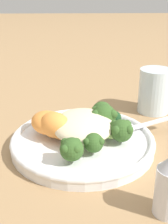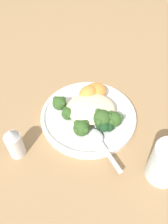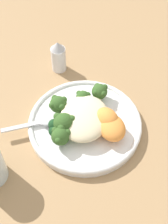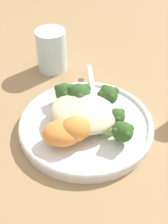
{
  "view_description": "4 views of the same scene",
  "coord_description": "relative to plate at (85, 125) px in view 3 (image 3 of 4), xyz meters",
  "views": [
    {
      "loc": [
        0.46,
        0.0,
        0.27
      ],
      "look_at": [
        -0.02,
        0.02,
        0.06
      ],
      "focal_mm": 50.0,
      "sensor_mm": 36.0,
      "label": 1
    },
    {
      "loc": [
        0.01,
        0.37,
        0.44
      ],
      "look_at": [
        0.01,
        0.02,
        0.04
      ],
      "focal_mm": 35.0,
      "sensor_mm": 36.0,
      "label": 2
    },
    {
      "loc": [
        -0.38,
        -0.07,
        0.56
      ],
      "look_at": [
        0.01,
        0.01,
        0.04
      ],
      "focal_mm": 50.0,
      "sensor_mm": 36.0,
      "label": 3
    },
    {
      "loc": [
        0.16,
        -0.36,
        0.41
      ],
      "look_at": [
        -0.01,
        0.02,
        0.03
      ],
      "focal_mm": 50.0,
      "sensor_mm": 36.0,
      "label": 4
    }
  ],
  "objects": [
    {
      "name": "broccoli_stalk_1",
      "position": [
        0.04,
        0.01,
        0.02
      ],
      "size": [
        0.1,
        0.06,
        0.03
      ],
      "rotation": [
        0.0,
        0.0,
        0.39
      ],
      "color": "#8EB25B",
      "rests_on": "plate"
    },
    {
      "name": "ground_plane",
      "position": [
        0.0,
        -0.01,
        -0.01
      ],
      "size": [
        4.0,
        4.0,
        0.0
      ],
      "primitive_type": "plane",
      "color": "#9E7A51"
    },
    {
      "name": "broccoli_stalk_0",
      "position": [
        0.06,
        -0.02,
        0.03
      ],
      "size": [
        0.13,
        0.04,
        0.04
      ],
      "rotation": [
        0.0,
        0.0,
        -0.03
      ],
      "color": "#8EB25B",
      "rests_on": "plate"
    },
    {
      "name": "broccoli_stalk_2",
      "position": [
        0.01,
        0.05,
        0.03
      ],
      "size": [
        0.07,
        0.11,
        0.04
      ],
      "rotation": [
        0.0,
        0.0,
        1.09
      ],
      "color": "#8EB25B",
      "rests_on": "plate"
    },
    {
      "name": "sweet_potato_chunk_1",
      "position": [
        -0.0,
        -0.05,
        0.03
      ],
      "size": [
        0.07,
        0.07,
        0.04
      ],
      "primitive_type": "ellipsoid",
      "rotation": [
        0.0,
        0.0,
        4.03
      ],
      "color": "orange",
      "rests_on": "plate"
    },
    {
      "name": "salt_shaker",
      "position": [
        0.17,
        0.1,
        0.03
      ],
      "size": [
        0.04,
        0.04,
        0.08
      ],
      "color": "silver",
      "rests_on": "ground_plane"
    },
    {
      "name": "spoon",
      "position": [
        -0.02,
        0.08,
        0.01
      ],
      "size": [
        0.07,
        0.12,
        0.01
      ],
      "rotation": [
        0.0,
        0.0,
        2.05
      ],
      "color": "silver",
      "rests_on": "plate"
    },
    {
      "name": "broccoli_stalk_3",
      "position": [
        -0.03,
        0.03,
        0.03
      ],
      "size": [
        0.05,
        0.09,
        0.04
      ],
      "rotation": [
        0.0,
        0.0,
        1.72
      ],
      "color": "#8EB25B",
      "rests_on": "plate"
    },
    {
      "name": "kale_tuft",
      "position": [
        -0.03,
        0.05,
        0.02
      ],
      "size": [
        0.04,
        0.04,
        0.03
      ],
      "color": "#193D1E",
      "rests_on": "plate"
    },
    {
      "name": "quinoa_mound",
      "position": [
        -0.0,
        0.0,
        0.03
      ],
      "size": [
        0.12,
        0.1,
        0.04
      ],
      "primitive_type": "ellipsoid",
      "color": "beige",
      "rests_on": "plate"
    },
    {
      "name": "broccoli_stalk_4",
      "position": [
        -0.05,
        0.03,
        0.03
      ],
      "size": [
        0.08,
        0.1,
        0.04
      ],
      "rotation": [
        0.0,
        0.0,
        2.19
      ],
      "color": "#8EB25B",
      "rests_on": "plate"
    },
    {
      "name": "plate",
      "position": [
        0.0,
        0.0,
        0.0
      ],
      "size": [
        0.24,
        0.24,
        0.02
      ],
      "color": "white",
      "rests_on": "ground_plane"
    },
    {
      "name": "sweet_potato_chunk_0",
      "position": [
        0.01,
        -0.03,
        0.02
      ],
      "size": [
        0.06,
        0.06,
        0.03
      ],
      "primitive_type": "ellipsoid",
      "rotation": [
        0.0,
        0.0,
        4.06
      ],
      "color": "orange",
      "rests_on": "plate"
    },
    {
      "name": "sweet_potato_chunk_3",
      "position": [
        -0.01,
        -0.03,
        0.03
      ],
      "size": [
        0.07,
        0.07,
        0.03
      ],
      "primitive_type": "ellipsoid",
      "rotation": [
        0.0,
        0.0,
        2.71
      ],
      "color": "orange",
      "rests_on": "plate"
    },
    {
      "name": "sweet_potato_chunk_2",
      "position": [
        -0.01,
        -0.06,
        0.03
      ],
      "size": [
        0.09,
        0.08,
        0.04
      ],
      "primitive_type": "ellipsoid",
      "rotation": [
        0.0,
        0.0,
        3.71
      ],
      "color": "orange",
      "rests_on": "plate"
    }
  ]
}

